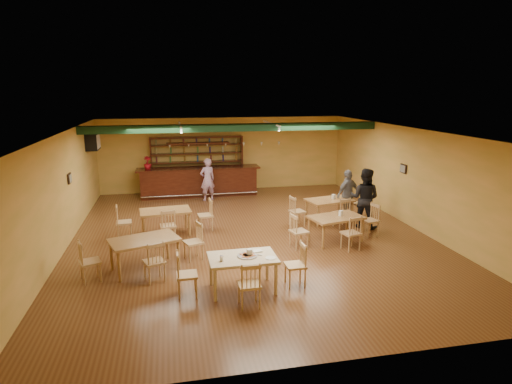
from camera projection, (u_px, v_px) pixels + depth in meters
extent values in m
plane|color=#5A3419|center=(251.00, 236.00, 12.29)|extent=(12.00, 12.00, 0.00)
cube|color=black|center=(235.00, 128.00, 14.28)|extent=(10.00, 0.30, 0.25)
cube|color=white|center=(180.00, 125.00, 14.49)|extent=(0.05, 2.50, 0.05)
cube|color=white|center=(271.00, 123.00, 15.11)|extent=(0.05, 2.50, 0.05)
cube|color=white|center=(93.00, 142.00, 14.80)|extent=(0.34, 0.70, 0.48)
cube|color=black|center=(69.00, 178.00, 11.88)|extent=(0.04, 0.34, 0.28)
cube|color=black|center=(403.00, 169.00, 13.33)|extent=(0.04, 0.34, 0.28)
cube|color=#34100A|center=(199.00, 182.00, 16.85)|extent=(4.79, 0.85, 1.13)
cube|color=#34100A|center=(198.00, 165.00, 17.31)|extent=(3.70, 0.40, 2.28)
imported|color=maroon|center=(147.00, 163.00, 16.28)|extent=(0.36, 0.36, 0.50)
cube|color=olive|center=(166.00, 222.00, 12.41)|extent=(1.51, 0.99, 0.72)
cube|color=olive|center=(329.00, 210.00, 13.60)|extent=(1.58, 1.14, 0.71)
cube|color=olive|center=(145.00, 254.00, 9.91)|extent=(1.74, 1.36, 0.76)
cube|color=olive|center=(336.00, 229.00, 11.77)|extent=(1.60, 1.17, 0.72)
cube|color=tan|center=(243.00, 273.00, 8.90)|extent=(1.41, 0.92, 0.75)
cylinder|color=silver|center=(247.00, 256.00, 8.83)|extent=(0.52, 0.52, 0.01)
cylinder|color=#EAE5C6|center=(222.00, 259.00, 8.56)|extent=(0.07, 0.07, 0.11)
cube|color=white|center=(257.00, 251.00, 9.06)|extent=(0.22, 0.18, 0.03)
cube|color=silver|center=(254.00, 254.00, 8.90)|extent=(0.32, 0.25, 0.00)
cylinder|color=white|center=(271.00, 258.00, 8.72)|extent=(0.22, 0.22, 0.01)
imported|color=#964EAA|center=(207.00, 179.00, 16.06)|extent=(0.68, 0.55, 1.61)
imported|color=black|center=(364.00, 198.00, 12.87)|extent=(1.13, 1.10, 1.83)
imported|color=slate|center=(348.00, 194.00, 13.81)|extent=(1.02, 0.74, 1.61)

